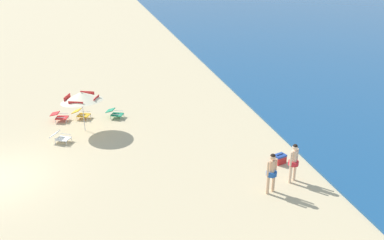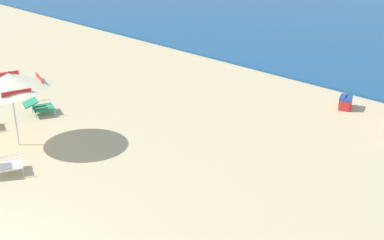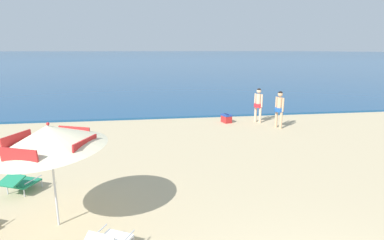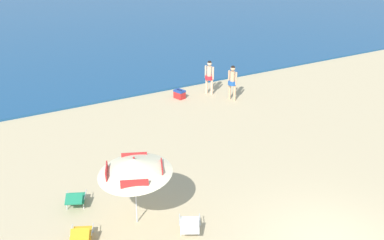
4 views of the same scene
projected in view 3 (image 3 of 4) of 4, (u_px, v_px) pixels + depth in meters
The scene contains 6 objects.
ocean_water at pixel (147, 52), 400.82m from camera, with size 800.00×800.00×0.10m, color navy.
beach_umbrella_striped_main at pixel (49, 138), 5.62m from camera, with size 2.80×2.78×2.15m.
lounge_chair_beside_umbrella at pixel (20, 182), 7.32m from camera, with size 0.83×1.00×0.50m.
person_standing_near_shore at pixel (279, 107), 13.31m from camera, with size 0.40×0.46×1.64m.
person_standing_beside at pixel (258, 103), 14.36m from camera, with size 0.40×0.44×1.64m.
cooler_box at pixel (226, 118), 14.48m from camera, with size 0.48×0.58×0.43m.
Camera 3 is at (-2.14, -2.14, 3.40)m, focal length 28.32 mm.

